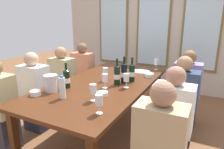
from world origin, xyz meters
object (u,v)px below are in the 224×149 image
wine_glass_0 (105,72)px  white_plate_0 (141,71)px  seated_person_1 (186,90)px  seated_person_4 (0,108)px  metal_pitcher (51,83)px  tasting_bowl_1 (35,93)px  tasting_bowl_2 (102,94)px  wine_glass_3 (93,89)px  dining_table (104,88)px  tasting_bowl_0 (149,75)px  seated_person_2 (35,94)px  wine_bottle_1 (117,75)px  wine_glass_1 (126,78)px  wine_bottle_3 (132,72)px  seated_person_7 (181,102)px  seated_person_6 (63,83)px  water_bottle (62,88)px  seated_person_0 (83,74)px  wine_glass_4 (105,78)px  wine_glass_2 (99,100)px  wine_bottle_2 (67,78)px  seated_person_3 (172,124)px

wine_glass_0 → white_plate_0: bearing=68.1°
seated_person_1 → seated_person_4: bearing=-138.4°
metal_pitcher → tasting_bowl_1: (-0.06, -0.17, -0.07)m
tasting_bowl_2 → wine_glass_3: bearing=-94.2°
metal_pitcher → wine_glass_3: metal_pitcher is taller
seated_person_1 → dining_table: bearing=-138.3°
tasting_bowl_0 → seated_person_2: bearing=-149.1°
wine_bottle_1 → tasting_bowl_2: (0.03, -0.41, -0.10)m
wine_glass_1 → white_plate_0: bearing=96.4°
wine_bottle_3 → seated_person_1: 0.93m
seated_person_4 → seated_person_7: size_ratio=1.00×
wine_bottle_3 → seated_person_4: size_ratio=0.28×
seated_person_2 → seated_person_6: (0.00, 0.58, 0.00)m
water_bottle → wine_glass_3: size_ratio=1.38×
seated_person_4 → seated_person_7: same height
seated_person_0 → wine_glass_3: bearing=-51.7°
water_bottle → wine_glass_4: bearing=63.3°
wine_glass_0 → seated_person_2: size_ratio=0.16×
metal_pitcher → wine_glass_1: bearing=34.9°
white_plate_0 → wine_glass_2: bearing=-84.6°
tasting_bowl_2 → seated_person_7: (0.72, 0.72, -0.24)m
white_plate_0 → wine_glass_3: size_ratio=1.57×
wine_bottle_1 → wine_glass_0: 0.22m
white_plate_0 → wine_bottle_2: bearing=-115.8°
metal_pitcher → water_bottle: bearing=-22.2°
white_plate_0 → seated_person_3: seated_person_3 is taller
wine_glass_2 → wine_bottle_3: bearing=95.3°
dining_table → wine_bottle_3: size_ratio=7.03×
tasting_bowl_1 → seated_person_6: seated_person_6 is taller
wine_bottle_1 → seated_person_0: size_ratio=0.29×
wine_bottle_1 → seated_person_1: 1.14m
wine_bottle_1 → water_bottle: bearing=-114.7°
wine_glass_2 → seated_person_1: bearing=71.5°
metal_pitcher → wine_glass_0: (0.35, 0.63, 0.02)m
wine_glass_0 → wine_glass_3: size_ratio=1.00×
tasting_bowl_2 → water_bottle: water_bottle is taller
white_plate_0 → tasting_bowl_2: tasting_bowl_2 is taller
seated_person_6 → tasting_bowl_0: bearing=9.9°
wine_bottle_3 → seated_person_2: seated_person_2 is taller
water_bottle → seated_person_7: seated_person_7 is taller
tasting_bowl_0 → water_bottle: size_ratio=0.54×
white_plate_0 → wine_glass_0: size_ratio=1.57×
dining_table → wine_bottle_3: (0.30, 0.22, 0.19)m
tasting_bowl_0 → wine_glass_2: bearing=-92.4°
wine_glass_2 → seated_person_3: 0.81m
wine_bottle_2 → water_bottle: bearing=-58.4°
wine_bottle_2 → seated_person_2: 0.71m
wine_bottle_1 → seated_person_7: seated_person_7 is taller
wine_bottle_2 → seated_person_1: bearing=44.2°
white_plate_0 → seated_person_7: (0.68, -0.43, -0.22)m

